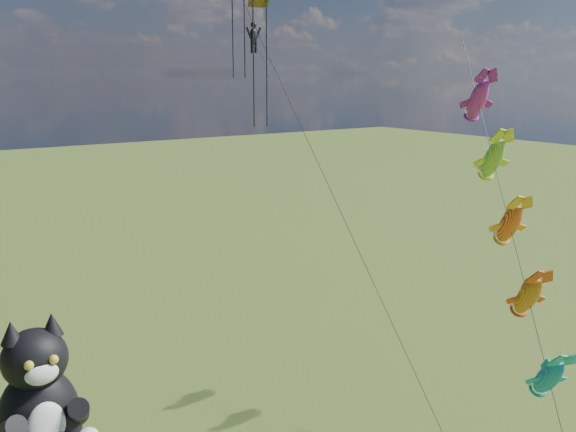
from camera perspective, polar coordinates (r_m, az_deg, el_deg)
cat_kite_rig at (r=18.02m, az=-21.01°, el=-16.57°), size 2.41×4.08×12.10m
fish_windsock_rig at (r=31.35m, az=19.10°, el=-0.76°), size 7.56×14.17×19.76m
parafoil_rig at (r=38.17m, az=-2.83°, el=15.84°), size 2.72×17.46×25.52m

